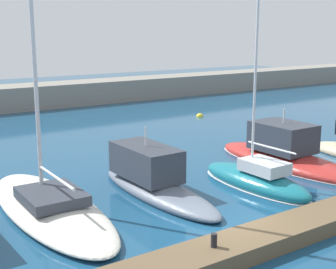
% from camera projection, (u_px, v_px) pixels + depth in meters
% --- Properties ---
extents(ground_plane, '(120.00, 120.00, 0.00)m').
position_uv_depth(ground_plane, '(221.00, 231.00, 17.46)').
color(ground_plane, navy).
extents(dock_pier, '(41.01, 1.66, 0.57)m').
position_uv_depth(dock_pier, '(256.00, 241.00, 15.97)').
color(dock_pier, brown).
rests_on(dock_pier, ground_plane).
extents(sailboat_ivory_fourth, '(3.33, 10.49, 16.40)m').
position_uv_depth(sailboat_ivory_fourth, '(49.00, 204.00, 19.15)').
color(sailboat_ivory_fourth, silver).
rests_on(sailboat_ivory_fourth, ground_plane).
extents(motorboat_slate_fifth, '(2.26, 8.33, 3.21)m').
position_uv_depth(motorboat_slate_fifth, '(153.00, 179.00, 21.43)').
color(motorboat_slate_fifth, slate).
rests_on(motorboat_slate_fifth, ground_plane).
extents(sailboat_teal_sixth, '(2.21, 6.50, 11.68)m').
position_uv_depth(sailboat_teal_sixth, '(256.00, 179.00, 22.39)').
color(sailboat_teal_sixth, '#19707F').
rests_on(sailboat_teal_sixth, ground_plane).
extents(motorboat_red_seventh, '(3.03, 9.58, 3.43)m').
position_uv_depth(motorboat_red_seventh, '(285.00, 155.00, 26.18)').
color(motorboat_red_seventh, '#B72D28').
rests_on(motorboat_red_seventh, ground_plane).
extents(mooring_buoy_yellow, '(0.60, 0.60, 0.60)m').
position_uv_depth(mooring_buoy_yellow, '(200.00, 117.00, 40.41)').
color(mooring_buoy_yellow, yellow).
rests_on(mooring_buoy_yellow, ground_plane).
extents(dock_bollard, '(0.20, 0.20, 0.44)m').
position_uv_depth(dock_bollard, '(214.00, 240.00, 14.87)').
color(dock_bollard, black).
rests_on(dock_bollard, dock_pier).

